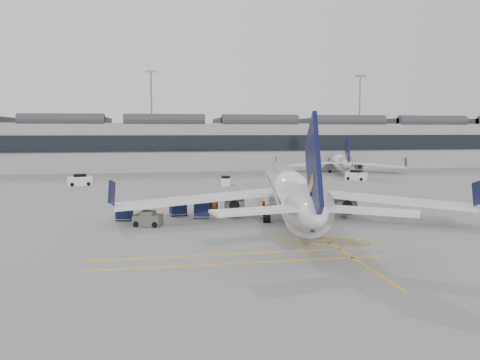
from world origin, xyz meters
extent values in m
plane|color=gray|center=(0.00, 0.00, 0.00)|extent=(220.00, 220.00, 0.00)
cube|color=#9E9E99|center=(0.00, 72.00, 5.50)|extent=(200.00, 20.00, 11.00)
cube|color=black|center=(0.00, 61.80, 6.50)|extent=(200.00, 0.50, 3.60)
cube|color=#38383D|center=(0.00, 72.00, 11.70)|extent=(200.00, 18.00, 1.40)
cylinder|color=slate|center=(-5.00, 86.00, 12.50)|extent=(0.44, 0.44, 25.00)
cube|color=slate|center=(-5.00, 86.00, 25.20)|extent=(3.00, 0.60, 0.50)
cylinder|color=slate|center=(55.00, 86.00, 12.50)|extent=(0.44, 0.44, 25.00)
cube|color=slate|center=(55.00, 86.00, 25.20)|extent=(3.00, 0.60, 0.50)
cube|color=gold|center=(10.00, 10.00, 0.01)|extent=(0.25, 60.00, 0.01)
cylinder|color=white|center=(9.83, 3.39, 3.17)|extent=(9.40, 30.38, 3.79)
cone|color=white|center=(13.05, 20.20, 3.17)|extent=(4.48, 4.67, 3.79)
cone|color=white|center=(6.54, -13.82, 3.57)|extent=(4.63, 5.46, 3.79)
cube|color=white|center=(0.16, 3.70, 2.27)|extent=(17.44, 5.73, 0.35)
cube|color=white|center=(18.95, 0.11, 2.27)|extent=(16.74, 11.43, 0.35)
cylinder|color=slate|center=(4.19, 4.98, 1.56)|extent=(2.76, 3.96, 2.11)
cylinder|color=slate|center=(15.67, 2.79, 1.56)|extent=(2.76, 3.96, 2.11)
cube|color=black|center=(6.65, -13.22, 6.39)|extent=(1.74, 7.58, 8.43)
cylinder|color=black|center=(12.01, 14.76, 0.32)|extent=(0.40, 0.69, 0.64)
cylinder|color=black|center=(6.89, 1.39, 0.40)|extent=(0.84, 0.92, 0.81)
cylinder|color=black|center=(11.83, 0.44, 0.40)|extent=(0.84, 0.92, 0.81)
cylinder|color=white|center=(36.48, 55.87, 2.52)|extent=(8.95, 24.01, 3.01)
cone|color=white|center=(39.90, 69.05, 2.52)|extent=(3.72, 3.86, 3.01)
cone|color=white|center=(32.98, 42.38, 2.84)|extent=(3.88, 4.48, 3.01)
cube|color=white|center=(28.81, 56.62, 1.80)|extent=(13.76, 3.70, 0.28)
cube|color=white|center=(43.54, 52.79, 1.80)|extent=(13.03, 9.75, 0.28)
cylinder|color=slate|center=(32.08, 57.42, 1.24)|extent=(2.35, 3.21, 1.68)
cylinder|color=slate|center=(41.07, 55.09, 1.24)|extent=(2.35, 3.21, 1.68)
cube|color=black|center=(33.10, 42.85, 5.09)|extent=(1.76, 5.96, 6.71)
cylinder|color=black|center=(38.79, 64.78, 0.26)|extent=(0.35, 0.55, 0.51)
cylinder|color=black|center=(34.04, 54.43, 0.32)|extent=(0.70, 0.76, 0.64)
cylinder|color=black|center=(37.91, 53.43, 0.32)|extent=(0.70, 0.76, 0.64)
cube|color=silver|center=(10.26, 10.32, 0.34)|extent=(3.93, 2.41, 0.68)
cube|color=black|center=(11.18, 10.59, 1.11)|extent=(3.44, 1.93, 1.43)
cube|color=silver|center=(9.23, 10.03, 1.01)|extent=(1.18, 1.45, 0.87)
cylinder|color=black|center=(9.14, 9.30, 0.21)|extent=(0.46, 0.28, 0.43)
cylinder|color=black|center=(8.77, 10.60, 0.21)|extent=(0.46, 0.28, 0.43)
cylinder|color=black|center=(11.74, 10.05, 0.21)|extent=(0.46, 0.28, 0.43)
cylinder|color=black|center=(11.37, 11.35, 0.21)|extent=(0.46, 0.28, 0.43)
cube|color=gray|center=(-1.77, 7.17, 0.20)|extent=(2.09, 1.82, 0.13)
cube|color=#131F4A|center=(-1.77, 7.17, 1.07)|extent=(1.92, 1.74, 1.58)
cube|color=silver|center=(-1.77, 7.17, 1.90)|extent=(1.98, 1.80, 0.11)
cylinder|color=black|center=(-2.42, 6.45, 0.12)|extent=(0.26, 0.15, 0.24)
cylinder|color=black|center=(-2.62, 7.64, 0.12)|extent=(0.26, 0.15, 0.24)
cylinder|color=black|center=(-0.91, 6.71, 0.12)|extent=(0.26, 0.15, 0.24)
cylinder|color=black|center=(-1.11, 7.89, 0.12)|extent=(0.26, 0.15, 0.24)
cube|color=gray|center=(0.66, 5.33, 0.18)|extent=(1.93, 1.70, 0.12)
cube|color=#131F4A|center=(0.66, 5.33, 0.97)|extent=(1.78, 1.62, 1.44)
cube|color=silver|center=(0.66, 5.33, 1.73)|extent=(1.84, 1.68, 0.10)
cylinder|color=black|center=(-0.13, 4.93, 0.11)|extent=(0.23, 0.14, 0.22)
cylinder|color=black|center=(0.09, 6.00, 0.11)|extent=(0.23, 0.14, 0.22)
cylinder|color=black|center=(1.23, 4.65, 0.11)|extent=(0.23, 0.14, 0.22)
cylinder|color=black|center=(1.45, 5.72, 0.11)|extent=(0.23, 0.14, 0.22)
cube|color=gray|center=(1.81, 8.94, 0.19)|extent=(2.22, 2.01, 0.13)
cube|color=#131F4A|center=(1.81, 8.94, 1.06)|extent=(2.05, 1.91, 1.56)
cube|color=silver|center=(1.81, 8.94, 1.88)|extent=(2.12, 1.98, 0.11)
cylinder|color=black|center=(1.28, 8.14, 0.12)|extent=(0.26, 0.18, 0.24)
cylinder|color=black|center=(0.91, 9.27, 0.12)|extent=(0.26, 0.18, 0.24)
cylinder|color=black|center=(2.71, 8.62, 0.12)|extent=(0.26, 0.18, 0.24)
cylinder|color=black|center=(2.34, 9.74, 0.12)|extent=(0.26, 0.18, 0.24)
cube|color=gray|center=(-7.40, 5.37, 0.17)|extent=(1.95, 1.77, 0.11)
cube|color=#131F4A|center=(-7.40, 5.37, 0.93)|extent=(1.80, 1.68, 1.38)
cube|color=silver|center=(-7.40, 5.37, 1.66)|extent=(1.86, 1.74, 0.10)
cylinder|color=black|center=(-8.20, 5.08, 0.10)|extent=(0.23, 0.16, 0.21)
cylinder|color=black|center=(-7.87, 6.08, 0.10)|extent=(0.23, 0.16, 0.21)
cylinder|color=black|center=(-6.93, 4.67, 0.10)|extent=(0.23, 0.16, 0.21)
cylinder|color=black|center=(-6.60, 5.67, 0.10)|extent=(0.23, 0.16, 0.21)
imported|color=orange|center=(2.27, 7.42, 0.93)|extent=(0.81, 0.77, 1.87)
imported|color=orange|center=(6.96, 3.48, 0.97)|extent=(1.04, 0.86, 1.94)
cube|color=#59594B|center=(-4.94, 1.87, 0.58)|extent=(2.99, 2.34, 1.05)
cube|color=#59594B|center=(-4.94, 1.87, 1.21)|extent=(1.60, 1.60, 0.52)
cylinder|color=black|center=(-6.06, 1.53, 0.29)|extent=(0.64, 0.44, 0.59)
cylinder|color=black|center=(-5.61, 2.82, 0.29)|extent=(0.64, 0.44, 0.59)
cylinder|color=black|center=(-4.27, 0.91, 0.29)|extent=(0.64, 0.44, 0.59)
cylinder|color=black|center=(-3.82, 2.20, 0.29)|extent=(0.64, 0.44, 0.59)
cone|color=#F24C0A|center=(13.26, 19.14, 0.24)|extent=(0.34, 0.34, 0.47)
cone|color=#F24C0A|center=(16.67, 7.81, 0.28)|extent=(0.40, 0.40, 0.56)
cube|color=silver|center=(-16.89, 38.48, 0.77)|extent=(4.33, 2.88, 1.54)
cube|color=black|center=(-16.89, 38.48, 1.71)|extent=(2.37, 2.29, 0.66)
cylinder|color=black|center=(-17.96, 37.31, 0.33)|extent=(0.70, 0.39, 0.66)
cylinder|color=black|center=(-18.38, 39.02, 0.33)|extent=(0.70, 0.39, 0.66)
cylinder|color=black|center=(-15.39, 37.94, 0.33)|extent=(0.70, 0.39, 0.66)
cylinder|color=black|center=(-15.81, 39.65, 0.33)|extent=(0.70, 0.39, 0.66)
cube|color=silver|center=(7.64, 34.58, 0.62)|extent=(2.13, 3.41, 1.23)
cube|color=black|center=(7.64, 34.58, 1.37)|extent=(1.76, 1.83, 0.53)
cylinder|color=black|center=(8.14, 33.41, 0.26)|extent=(0.29, 0.56, 0.53)
cylinder|color=black|center=(6.75, 33.66, 0.26)|extent=(0.29, 0.56, 0.53)
cylinder|color=black|center=(8.52, 35.49, 0.26)|extent=(0.29, 0.56, 0.53)
cylinder|color=black|center=(7.13, 35.74, 0.26)|extent=(0.29, 0.56, 0.53)
cube|color=silver|center=(33.16, 38.51, 0.74)|extent=(4.05, 3.99, 1.47)
cube|color=black|center=(33.16, 38.51, 1.63)|extent=(2.61, 2.60, 0.63)
cylinder|color=black|center=(31.67, 38.77, 0.32)|extent=(0.62, 0.60, 0.63)
cylinder|color=black|center=(32.83, 39.99, 0.32)|extent=(0.62, 0.60, 0.63)
cylinder|color=black|center=(33.49, 37.03, 0.32)|extent=(0.62, 0.60, 0.63)
cylinder|color=black|center=(34.66, 38.24, 0.32)|extent=(0.62, 0.60, 0.63)
camera|label=1|loc=(-4.06, -43.99, 9.25)|focal=35.00mm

